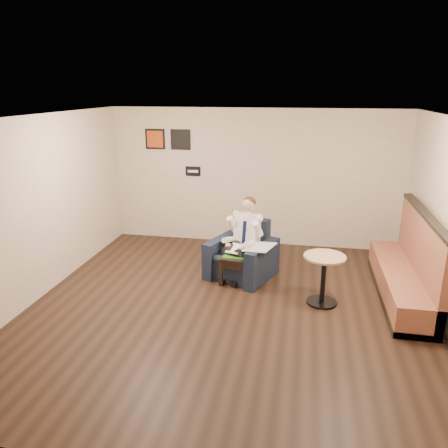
% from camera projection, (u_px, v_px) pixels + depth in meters
% --- Properties ---
extents(ground, '(6.00, 6.00, 0.00)m').
position_uv_depth(ground, '(229.00, 308.00, 6.57)').
color(ground, black).
rests_on(ground, ground).
extents(wall_back, '(6.00, 0.02, 2.80)m').
position_uv_depth(wall_back, '(255.00, 178.00, 8.96)').
color(wall_back, beige).
rests_on(wall_back, ground).
extents(wall_front, '(6.00, 0.02, 2.80)m').
position_uv_depth(wall_front, '(161.00, 331.00, 3.33)').
color(wall_front, beige).
rests_on(wall_front, ground).
extents(wall_left, '(0.02, 6.00, 2.80)m').
position_uv_depth(wall_left, '(37.00, 209.00, 6.68)').
color(wall_left, beige).
rests_on(wall_left, ground).
extents(ceiling, '(6.00, 6.00, 0.02)m').
position_uv_depth(ceiling, '(230.00, 118.00, 5.73)').
color(ceiling, white).
rests_on(ceiling, wall_back).
extents(seating_sign, '(0.32, 0.02, 0.20)m').
position_uv_depth(seating_sign, '(193.00, 171.00, 9.15)').
color(seating_sign, black).
rests_on(seating_sign, wall_back).
extents(art_print_left, '(0.42, 0.03, 0.42)m').
position_uv_depth(art_print_left, '(155.00, 139.00, 9.09)').
color(art_print_left, '#B24315').
rests_on(art_print_left, wall_back).
extents(art_print_right, '(0.42, 0.03, 0.42)m').
position_uv_depth(art_print_right, '(181.00, 140.00, 8.99)').
color(art_print_right, black).
rests_on(art_print_right, wall_back).
extents(armchair, '(1.29, 1.29, 0.97)m').
position_uv_depth(armchair, '(241.00, 250.00, 7.55)').
color(armchair, black).
rests_on(armchair, ground).
extents(seated_man, '(0.93, 1.11, 1.33)m').
position_uv_depth(seated_man, '(238.00, 243.00, 7.39)').
color(seated_man, silver).
rests_on(seated_man, armchair).
extents(lap_papers, '(0.30, 0.37, 0.01)m').
position_uv_depth(lap_papers, '(235.00, 248.00, 7.33)').
color(lap_papers, white).
rests_on(lap_papers, seated_man).
extents(newspaper, '(0.56, 0.63, 0.01)m').
position_uv_depth(newspaper, '(260.00, 247.00, 7.21)').
color(newspaper, silver).
rests_on(newspaper, armchair).
extents(side_table, '(0.67, 0.67, 0.49)m').
position_uv_depth(side_table, '(241.00, 268.00, 7.41)').
color(side_table, black).
rests_on(side_table, ground).
extents(green_folder, '(0.49, 0.35, 0.01)m').
position_uv_depth(green_folder, '(239.00, 255.00, 7.32)').
color(green_folder, green).
rests_on(green_folder, side_table).
extents(coffee_mug, '(0.10, 0.10, 0.10)m').
position_uv_depth(coffee_mug, '(254.00, 251.00, 7.38)').
color(coffee_mug, white).
rests_on(coffee_mug, side_table).
extents(smartphone, '(0.17, 0.12, 0.01)m').
position_uv_depth(smartphone, '(247.00, 252.00, 7.47)').
color(smartphone, black).
rests_on(smartphone, side_table).
extents(banquette, '(0.63, 2.65, 1.36)m').
position_uv_depth(banquette, '(404.00, 256.00, 6.76)').
color(banquette, brown).
rests_on(banquette, ground).
extents(cafe_table, '(0.83, 0.83, 0.78)m').
position_uv_depth(cafe_table, '(323.00, 280.00, 6.62)').
color(cafe_table, tan).
rests_on(cafe_table, ground).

